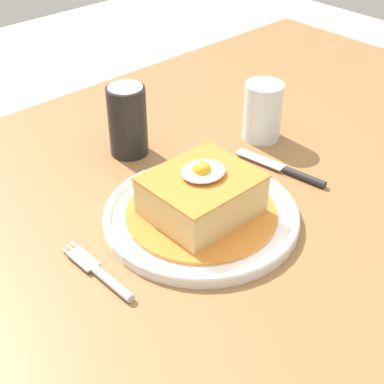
# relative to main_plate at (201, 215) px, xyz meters

# --- Properties ---
(dining_table) EXTENTS (1.49, 0.90, 0.76)m
(dining_table) POSITION_rel_main_plate_xyz_m (0.05, 0.05, -0.11)
(dining_table) COLOR olive
(dining_table) RESTS_ON ground_plane
(main_plate) EXTENTS (0.29, 0.29, 0.02)m
(main_plate) POSITION_rel_main_plate_xyz_m (0.00, 0.00, 0.00)
(main_plate) COLOR white
(main_plate) RESTS_ON dining_table
(sandwich_meal) EXTENTS (0.22, 0.22, 0.09)m
(sandwich_meal) POSITION_rel_main_plate_xyz_m (0.00, 0.00, 0.03)
(sandwich_meal) COLOR orange
(sandwich_meal) RESTS_ON main_plate
(fork) EXTENTS (0.02, 0.14, 0.01)m
(fork) POSITION_rel_main_plate_xyz_m (-0.18, -0.00, -0.00)
(fork) COLOR silver
(fork) RESTS_ON dining_table
(knife) EXTENTS (0.04, 0.17, 0.01)m
(knife) POSITION_rel_main_plate_xyz_m (0.19, -0.01, -0.00)
(knife) COLOR #262628
(knife) RESTS_ON dining_table
(soda_can) EXTENTS (0.07, 0.07, 0.12)m
(soda_can) POSITION_rel_main_plate_xyz_m (0.04, 0.23, 0.05)
(soda_can) COLOR black
(soda_can) RESTS_ON dining_table
(drinking_glass) EXTENTS (0.07, 0.07, 0.10)m
(drinking_glass) POSITION_rel_main_plate_xyz_m (0.25, 0.10, 0.04)
(drinking_glass) COLOR silver
(drinking_glass) RESTS_ON dining_table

